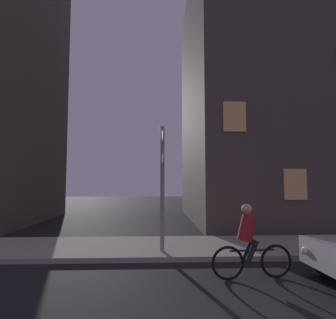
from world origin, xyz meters
The scene contains 4 objects.
sidewalk_kerb centered at (0.00, 6.46, 0.07)m, with size 40.00×2.93×0.14m, color gray.
signpost centered at (-1.09, 5.69, 2.26)m, with size 0.12×1.61×3.57m.
cyclist centered at (0.76, 3.64, 0.75)m, with size 1.82×0.36×1.61m.
building_right_block centered at (5.34, 13.42, 6.83)m, with size 9.42×9.95×13.66m.
Camera 1 is at (-1.27, -2.69, 2.08)m, focal length 30.96 mm.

